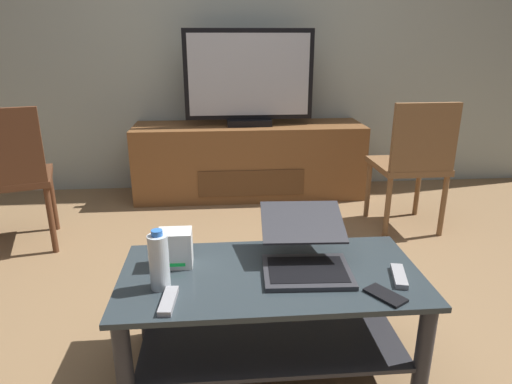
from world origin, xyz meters
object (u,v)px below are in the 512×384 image
object	(u,v)px
media_cabinet	(249,160)
dining_chair	(413,160)
television	(249,80)
soundbar_remote	(168,301)
coffee_table	(271,304)
tv_remote	(399,276)
side_chair	(10,172)
router_box	(175,248)
water_bottle_near	(159,261)
cell_phone	(385,295)
laptop	(305,251)

from	to	relation	value
media_cabinet	dining_chair	bearing A→B (deg)	-39.15
television	soundbar_remote	distance (m)	2.37
coffee_table	tv_remote	world-z (taller)	tv_remote
media_cabinet	dining_chair	size ratio (longest dim) A/B	2.08
side_chair	soundbar_remote	bearing A→B (deg)	-51.93
router_box	water_bottle_near	world-z (taller)	water_bottle_near
soundbar_remote	media_cabinet	bearing A→B (deg)	84.07
soundbar_remote	cell_phone	bearing A→B (deg)	3.17
router_box	laptop	bearing A→B (deg)	-5.23
water_bottle_near	coffee_table	bearing A→B (deg)	10.18
coffee_table	router_box	xyz separation A→B (m)	(-0.36, 0.09, 0.21)
dining_chair	router_box	distance (m)	1.88
television	cell_phone	distance (m)	2.37
coffee_table	soundbar_remote	size ratio (longest dim) A/B	7.07
side_chair	laptop	xyz separation A→B (m)	(1.56, -1.13, -0.02)
soundbar_remote	router_box	bearing A→B (deg)	93.84
coffee_table	media_cabinet	world-z (taller)	media_cabinet
dining_chair	cell_phone	xyz separation A→B (m)	(-0.72, -1.47, -0.07)
tv_remote	water_bottle_near	bearing A→B (deg)	-166.69
side_chair	laptop	distance (m)	1.93
laptop	cell_phone	distance (m)	0.34
router_box	cell_phone	size ratio (longest dim) A/B	1.02
television	router_box	size ratio (longest dim) A/B	7.03
media_cabinet	tv_remote	distance (m)	2.24
coffee_table	television	size ratio (longest dim) A/B	1.12
router_box	tv_remote	xyz separation A→B (m)	(0.82, -0.18, -0.06)
cell_phone	water_bottle_near	bearing A→B (deg)	137.95
tv_remote	soundbar_remote	distance (m)	0.83
television	side_chair	size ratio (longest dim) A/B	1.12
dining_chair	laptop	xyz separation A→B (m)	(-0.96, -1.23, -0.01)
dining_chair	water_bottle_near	xyz separation A→B (m)	(-1.49, -1.35, 0.03)
side_chair	dining_chair	bearing A→B (deg)	2.21
laptop	router_box	world-z (taller)	laptop
laptop	television	bearing A→B (deg)	92.04
side_chair	soundbar_remote	world-z (taller)	side_chair
side_chair	water_bottle_near	distance (m)	1.62
coffee_table	cell_phone	distance (m)	0.44
coffee_table	side_chair	bearing A→B (deg)	140.41
coffee_table	router_box	bearing A→B (deg)	165.52
dining_chair	cell_phone	bearing A→B (deg)	-116.13
television	dining_chair	bearing A→B (deg)	-38.42
television	cell_phone	world-z (taller)	television
laptop	soundbar_remote	distance (m)	0.55
router_box	television	bearing A→B (deg)	78.04
side_chair	router_box	distance (m)	1.52
television	side_chair	xyz separation A→B (m)	(-1.49, -0.91, -0.44)
media_cabinet	laptop	distance (m)	2.08
laptop	water_bottle_near	world-z (taller)	water_bottle_near
side_chair	water_bottle_near	size ratio (longest dim) A/B	4.08
side_chair	media_cabinet	bearing A→B (deg)	32.10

